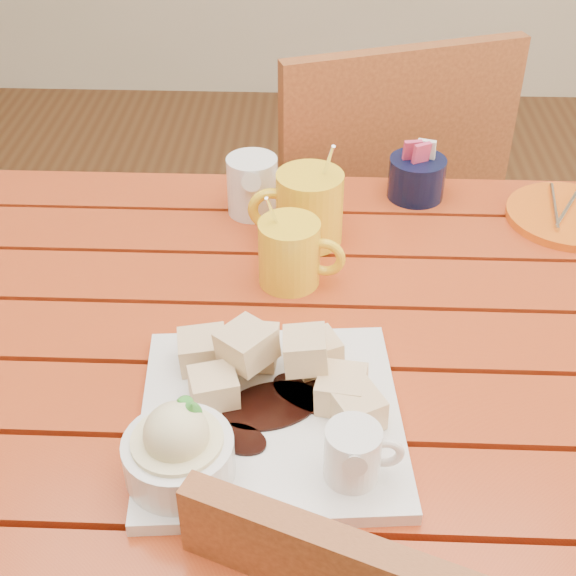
{
  "coord_description": "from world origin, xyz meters",
  "views": [
    {
      "loc": [
        0.05,
        -0.74,
        1.37
      ],
      "look_at": [
        0.02,
        -0.0,
        0.82
      ],
      "focal_mm": 50.0,
      "sensor_mm": 36.0,
      "label": 1
    }
  ],
  "objects_px": {
    "coffee_mug_left": "(307,207)",
    "chair_far": "(367,225)",
    "table": "(272,398)",
    "coffee_mug_right": "(291,252)",
    "orange_saucer": "(570,216)",
    "dessert_plate": "(252,416)"
  },
  "relations": [
    {
      "from": "table",
      "to": "coffee_mug_left",
      "type": "xyz_separation_m",
      "value": [
        0.04,
        0.21,
        0.16
      ]
    },
    {
      "from": "coffee_mug_right",
      "to": "table",
      "type": "bearing_deg",
      "value": -90.19
    },
    {
      "from": "coffee_mug_left",
      "to": "coffee_mug_right",
      "type": "bearing_deg",
      "value": -105.99
    },
    {
      "from": "coffee_mug_left",
      "to": "chair_far",
      "type": "height_order",
      "value": "chair_far"
    },
    {
      "from": "coffee_mug_left",
      "to": "coffee_mug_right",
      "type": "relative_size",
      "value": 1.16
    },
    {
      "from": "table",
      "to": "coffee_mug_right",
      "type": "relative_size",
      "value": 8.99
    },
    {
      "from": "orange_saucer",
      "to": "coffee_mug_left",
      "type": "bearing_deg",
      "value": -169.92
    },
    {
      "from": "table",
      "to": "orange_saucer",
      "type": "bearing_deg",
      "value": 33.39
    },
    {
      "from": "coffee_mug_left",
      "to": "chair_far",
      "type": "xyz_separation_m",
      "value": [
        0.12,
        0.42,
        -0.29
      ]
    },
    {
      "from": "dessert_plate",
      "to": "coffee_mug_right",
      "type": "distance_m",
      "value": 0.28
    },
    {
      "from": "dessert_plate",
      "to": "orange_saucer",
      "type": "distance_m",
      "value": 0.62
    },
    {
      "from": "coffee_mug_right",
      "to": "orange_saucer",
      "type": "relative_size",
      "value": 0.74
    },
    {
      "from": "table",
      "to": "chair_far",
      "type": "distance_m",
      "value": 0.67
    },
    {
      "from": "coffee_mug_left",
      "to": "chair_far",
      "type": "distance_m",
      "value": 0.53
    },
    {
      "from": "table",
      "to": "chair_far",
      "type": "relative_size",
      "value": 1.31
    },
    {
      "from": "coffee_mug_left",
      "to": "coffee_mug_right",
      "type": "xyz_separation_m",
      "value": [
        -0.02,
        -0.1,
        -0.01
      ]
    },
    {
      "from": "coffee_mug_left",
      "to": "orange_saucer",
      "type": "distance_m",
      "value": 0.39
    },
    {
      "from": "dessert_plate",
      "to": "coffee_mug_right",
      "type": "height_order",
      "value": "coffee_mug_right"
    },
    {
      "from": "table",
      "to": "coffee_mug_right",
      "type": "height_order",
      "value": "coffee_mug_right"
    },
    {
      "from": "table",
      "to": "orange_saucer",
      "type": "distance_m",
      "value": 0.52
    },
    {
      "from": "coffee_mug_left",
      "to": "orange_saucer",
      "type": "height_order",
      "value": "coffee_mug_left"
    },
    {
      "from": "chair_far",
      "to": "orange_saucer",
      "type": "bearing_deg",
      "value": 107.29
    }
  ]
}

